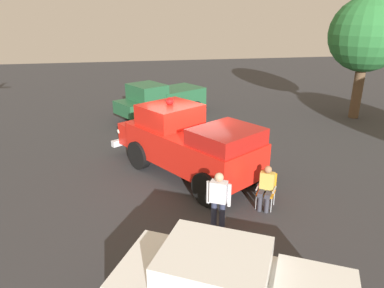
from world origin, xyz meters
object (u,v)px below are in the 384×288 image
vintage_fire_truck (187,142)px  parked_pickup (161,99)px  spectator_standing (218,198)px  lawn_chair_near_truck (267,187)px  spectator_seated (266,186)px  oak_tree_right (367,35)px  lawn_chair_spare (190,128)px

vintage_fire_truck → parked_pickup: bearing=1.6°
spectator_standing → lawn_chair_near_truck: bearing=-59.3°
parked_pickup → spectator_standing: size_ratio=3.02×
spectator_standing → spectator_seated: bearing=-61.0°
spectator_seated → spectator_standing: size_ratio=0.77×
spectator_standing → oak_tree_right: 13.62m
parked_pickup → lawn_chair_near_truck: 9.97m
parked_pickup → lawn_chair_spare: size_ratio=4.95×
lawn_chair_spare → oak_tree_right: bearing=-77.9°
lawn_chair_spare → lawn_chair_near_truck: bearing=-168.1°
lawn_chair_spare → spectator_standing: 6.93m
lawn_chair_spare → spectator_seated: size_ratio=0.79×
lawn_chair_spare → spectator_standing: (-6.91, 0.49, 0.37)m
vintage_fire_truck → lawn_chair_spare: vintage_fire_truck is taller
spectator_seated → lawn_chair_near_truck: bearing=-33.7°
vintage_fire_truck → spectator_standing: vintage_fire_truck is taller
spectator_standing → oak_tree_right: size_ratio=0.27×
vintage_fire_truck → lawn_chair_spare: 3.45m
vintage_fire_truck → spectator_standing: bearing=-176.8°
vintage_fire_truck → spectator_seated: 3.28m
parked_pickup → lawn_chair_near_truck: parked_pickup is taller
vintage_fire_truck → lawn_chair_near_truck: vintage_fire_truck is taller
parked_pickup → oak_tree_right: 10.84m
spectator_seated → oak_tree_right: 11.93m
spectator_seated → vintage_fire_truck: bearing=34.8°
vintage_fire_truck → lawn_chair_near_truck: 3.25m
lawn_chair_near_truck → lawn_chair_spare: (5.88, 1.24, 0.00)m
spectator_seated → lawn_chair_spare: bearing=11.0°
lawn_chair_near_truck → lawn_chair_spare: bearing=11.9°
parked_pickup → oak_tree_right: size_ratio=0.82×
lawn_chair_spare → parked_pickup: bearing=13.0°
spectator_standing → oak_tree_right: (8.90, -9.77, 3.29)m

